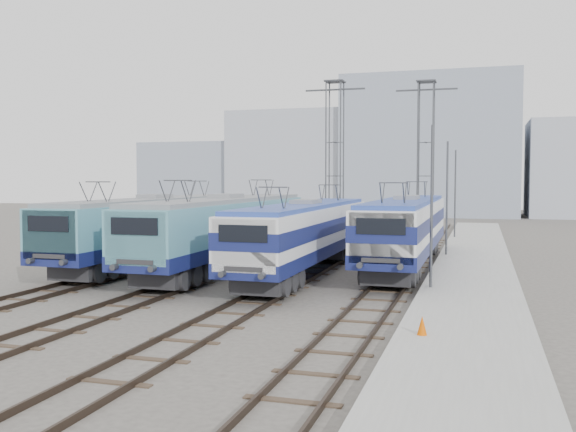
# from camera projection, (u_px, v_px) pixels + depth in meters

# --- Properties ---
(ground) EXTENTS (160.00, 160.00, 0.00)m
(ground) POSITION_uv_depth(u_px,v_px,m) (220.00, 292.00, 27.19)
(ground) COLOR #514C47
(platform) EXTENTS (4.00, 70.00, 0.30)m
(platform) POSITION_uv_depth(u_px,v_px,m) (473.00, 272.00, 31.87)
(platform) COLOR #9E9E99
(platform) RESTS_ON ground
(locomotive_far_left) EXTENTS (2.89, 18.29, 3.44)m
(locomotive_far_left) POSITION_uv_depth(u_px,v_px,m) (153.00, 224.00, 35.31)
(locomotive_far_left) COLOR #141B52
(locomotive_far_left) RESTS_ON ground
(locomotive_center_left) EXTENTS (2.94, 18.58, 3.50)m
(locomotive_center_left) POSITION_uv_depth(u_px,v_px,m) (225.00, 226.00, 33.43)
(locomotive_center_left) COLOR #141B52
(locomotive_center_left) RESTS_ON ground
(locomotive_center_right) EXTENTS (2.76, 17.47, 3.28)m
(locomotive_center_right) POSITION_uv_depth(u_px,v_px,m) (305.00, 231.00, 31.59)
(locomotive_center_right) COLOR #141B52
(locomotive_center_right) RESTS_ON ground
(locomotive_far_right) EXTENTS (2.87, 18.16, 3.41)m
(locomotive_far_right) POSITION_uv_depth(u_px,v_px,m) (406.00, 225.00, 34.00)
(locomotive_far_right) COLOR #141B52
(locomotive_far_right) RESTS_ON ground
(catenary_tower_west) EXTENTS (4.50, 1.20, 12.00)m
(catenary_tower_west) POSITION_uv_depth(u_px,v_px,m) (335.00, 154.00, 47.82)
(catenary_tower_west) COLOR #3F4247
(catenary_tower_west) RESTS_ON ground
(catenary_tower_east) EXTENTS (4.50, 1.20, 12.00)m
(catenary_tower_east) POSITION_uv_depth(u_px,v_px,m) (426.00, 154.00, 47.85)
(catenary_tower_east) COLOR #3F4247
(catenary_tower_east) RESTS_ON ground
(mast_front) EXTENTS (0.12, 0.12, 7.00)m
(mast_front) POSITION_uv_depth(u_px,v_px,m) (432.00, 210.00, 26.40)
(mast_front) COLOR #3F4247
(mast_front) RESTS_ON ground
(mast_mid) EXTENTS (0.12, 0.12, 7.00)m
(mast_mid) POSITION_uv_depth(u_px,v_px,m) (447.00, 201.00, 37.87)
(mast_mid) COLOR #3F4247
(mast_mid) RESTS_ON ground
(mast_rear) EXTENTS (0.12, 0.12, 7.00)m
(mast_rear) POSITION_uv_depth(u_px,v_px,m) (455.00, 196.00, 49.33)
(mast_rear) COLOR #3F4247
(mast_rear) RESTS_ON ground
(safety_cone) EXTENTS (0.29, 0.29, 0.55)m
(safety_cone) POSITION_uv_depth(u_px,v_px,m) (422.00, 325.00, 18.45)
(safety_cone) COLOR #D25100
(safety_cone) RESTS_ON platform
(building_west) EXTENTS (18.00, 12.00, 14.00)m
(building_west) POSITION_uv_depth(u_px,v_px,m) (300.00, 163.00, 90.07)
(building_west) COLOR #9DA3B0
(building_west) RESTS_ON ground
(building_center) EXTENTS (22.00, 14.00, 18.00)m
(building_center) POSITION_uv_depth(u_px,v_px,m) (431.00, 147.00, 84.74)
(building_center) COLOR #8590A1
(building_center) RESTS_ON ground
(building_far_west) EXTENTS (14.00, 10.00, 10.00)m
(building_far_west) POSITION_uv_depth(u_px,v_px,m) (196.00, 177.00, 94.82)
(building_far_west) COLOR #8590A1
(building_far_west) RESTS_ON ground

